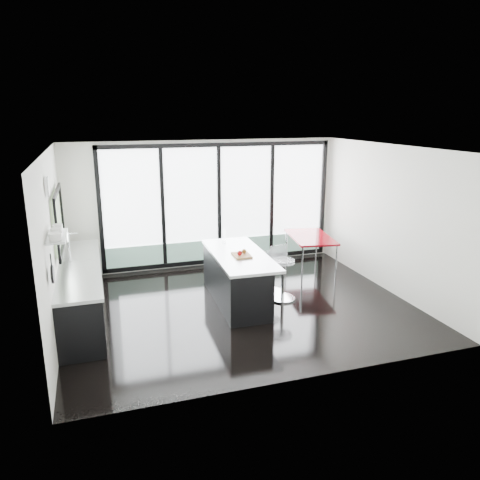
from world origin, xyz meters
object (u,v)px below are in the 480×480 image
object	(u,v)px
bar_stool_near	(283,280)
bar_stool_far	(273,277)
island	(236,277)
red_table	(310,253)

from	to	relation	value
bar_stool_near	bar_stool_far	bearing A→B (deg)	85.78
bar_stool_near	island	bearing A→B (deg)	158.00
island	bar_stool_far	world-z (taller)	island
island	red_table	bearing A→B (deg)	29.84
island	bar_stool_far	size ratio (longest dim) A/B	3.63
bar_stool_near	red_table	distance (m)	1.83
red_table	island	bearing A→B (deg)	-150.16
bar_stool_near	bar_stool_far	xyz separation A→B (m)	(-0.04, 0.40, -0.08)
island	bar_stool_near	world-z (taller)	island
island	red_table	world-z (taller)	island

